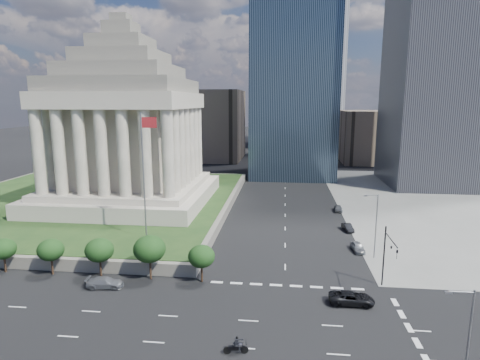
# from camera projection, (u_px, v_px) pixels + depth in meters

# --- Properties ---
(ground) EXTENTS (500.00, 500.00, 0.00)m
(ground) POSITION_uv_depth(u_px,v_px,m) (285.00, 172.00, 135.90)
(ground) COLOR black
(ground) RESTS_ON ground
(plaza_terrace) EXTENTS (66.00, 70.00, 1.80)m
(plaza_terrace) POSITION_uv_depth(u_px,v_px,m) (88.00, 202.00, 91.81)
(plaza_terrace) COLOR #635F55
(plaza_terrace) RESTS_ON ground
(plaza_lawn) EXTENTS (64.00, 68.00, 0.10)m
(plaza_lawn) POSITION_uv_depth(u_px,v_px,m) (88.00, 198.00, 91.63)
(plaza_lawn) COLOR #1A3515
(plaza_lawn) RESTS_ON plaza_terrace
(war_memorial) EXTENTS (34.00, 34.00, 39.00)m
(war_memorial) POSITION_uv_depth(u_px,v_px,m) (126.00, 112.00, 84.74)
(war_memorial) COLOR gray
(war_memorial) RESTS_ON plaza_lawn
(flagpole) EXTENTS (2.52, 0.24, 20.00)m
(flagpole) POSITION_uv_depth(u_px,v_px,m) (144.00, 170.00, 61.60)
(flagpole) COLOR slate
(flagpole) RESTS_ON plaza_lawn
(tree_row) EXTENTS (53.00, 4.00, 6.00)m
(tree_row) POSITION_uv_depth(u_px,v_px,m) (27.00, 253.00, 55.26)
(tree_row) COLOR #153311
(tree_row) RESTS_ON ground
(midrise_glass) EXTENTS (26.00, 26.00, 60.00)m
(midrise_glass) POSITION_uv_depth(u_px,v_px,m) (294.00, 80.00, 125.05)
(midrise_glass) COLOR black
(midrise_glass) RESTS_ON ground
(highrise_ne) EXTENTS (26.00, 28.00, 100.00)m
(highrise_ne) POSITION_uv_depth(u_px,v_px,m) (447.00, 1.00, 107.13)
(highrise_ne) COLOR black
(highrise_ne) RESTS_ON ground
(building_filler_ne) EXTENTS (20.00, 30.00, 20.00)m
(building_filler_ne) POSITION_uv_depth(u_px,v_px,m) (366.00, 136.00, 159.79)
(building_filler_ne) COLOR brown
(building_filler_ne) RESTS_ON ground
(building_filler_nw) EXTENTS (24.00, 30.00, 28.00)m
(building_filler_nw) POSITION_uv_depth(u_px,v_px,m) (213.00, 125.00, 165.71)
(building_filler_nw) COLOR brown
(building_filler_nw) RESTS_ON ground
(traffic_signal_ne) EXTENTS (0.30, 5.74, 8.00)m
(traffic_signal_ne) POSITION_uv_depth(u_px,v_px,m) (388.00, 252.00, 49.36)
(traffic_signal_ne) COLOR black
(traffic_signal_ne) RESTS_ON ground
(street_lamp_south) EXTENTS (2.13, 0.22, 10.00)m
(street_lamp_south) POSITION_uv_depth(u_px,v_px,m) (466.00, 344.00, 29.97)
(street_lamp_south) COLOR slate
(street_lamp_south) RESTS_ON ground
(street_lamp_north) EXTENTS (2.13, 0.22, 10.00)m
(street_lamp_north) POSITION_uv_depth(u_px,v_px,m) (375.00, 222.00, 60.21)
(street_lamp_north) COLOR slate
(street_lamp_north) RESTS_ON ground
(pickup_truck) EXTENTS (2.45, 5.30, 1.47)m
(pickup_truck) POSITION_uv_depth(u_px,v_px,m) (352.00, 298.00, 47.13)
(pickup_truck) COLOR black
(pickup_truck) RESTS_ON ground
(suv_grey) EXTENTS (4.89, 2.43, 1.37)m
(suv_grey) POSITION_uv_depth(u_px,v_px,m) (105.00, 283.00, 51.32)
(suv_grey) COLOR #5C5E64
(suv_grey) RESTS_ON ground
(parked_sedan_near) EXTENTS (4.23, 2.04, 1.39)m
(parked_sedan_near) POSITION_uv_depth(u_px,v_px,m) (358.00, 247.00, 63.88)
(parked_sedan_near) COLOR gray
(parked_sedan_near) RESTS_ON ground
(parked_sedan_mid) EXTENTS (4.02, 1.99, 1.27)m
(parked_sedan_mid) POSITION_uv_depth(u_px,v_px,m) (348.00, 227.00, 74.05)
(parked_sedan_mid) COLOR black
(parked_sedan_mid) RESTS_ON ground
(parked_sedan_far) EXTENTS (1.76, 3.98, 1.33)m
(parked_sedan_far) POSITION_uv_depth(u_px,v_px,m) (338.00, 208.00, 87.09)
(parked_sedan_far) COLOR #4D5054
(parked_sedan_far) RESTS_ON ground
(motorcycle_trail) EXTENTS (2.50, 1.04, 1.80)m
(motorcycle_trail) POSITION_uv_depth(u_px,v_px,m) (236.00, 345.00, 37.80)
(motorcycle_trail) COLOR black
(motorcycle_trail) RESTS_ON ground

